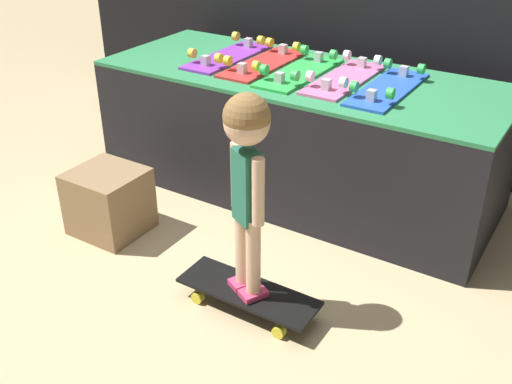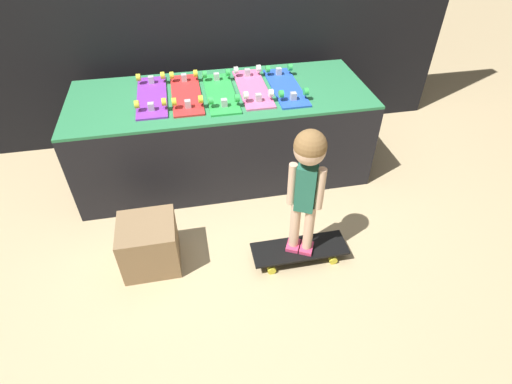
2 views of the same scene
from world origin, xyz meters
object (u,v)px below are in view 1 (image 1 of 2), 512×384
Objects in this scene: skateboard_green_on_rack at (300,71)px; skateboard_on_floor at (248,293)px; storage_box at (109,201)px; skateboard_red_on_rack at (264,62)px; skateboard_pink_on_rack at (345,77)px; skateboard_purple_on_rack at (228,55)px; child at (247,160)px; skateboard_blue_on_rack at (388,87)px.

skateboard_green_on_rack reaches higher than skateboard_on_floor.
skateboard_green_on_rack is at bearing 56.48° from storage_box.
skateboard_pink_on_rack is (0.48, -0.00, 0.00)m from skateboard_red_on_rack.
skateboard_red_on_rack is (0.24, -0.01, 0.00)m from skateboard_purple_on_rack.
skateboard_on_floor is (0.82, -1.07, -0.63)m from skateboard_purple_on_rack.
storage_box is at bearing 170.97° from skateboard_on_floor.
skateboard_red_on_rack is 1.11m from storage_box.
skateboard_pink_on_rack is 1.24m from skateboard_on_floor.
skateboard_red_on_rack is 1.00× the size of skateboard_green_on_rack.
storage_box is at bearing -132.17° from skateboard_pink_on_rack.
skateboard_pink_on_rack is 1.06m from child.
skateboard_green_on_rack is 0.48m from skateboard_blue_on_rack.
skateboard_pink_on_rack is 1.34m from storage_box.
skateboard_pink_on_rack and skateboard_blue_on_rack have the same top height.
child is at bearing -98.05° from skateboard_blue_on_rack.
child is at bearing -84.84° from skateboard_pink_on_rack.
skateboard_red_on_rack is 0.75× the size of child.
child reaches higher than storage_box.
storage_box is (-0.34, -0.92, -0.53)m from skateboard_red_on_rack.
skateboard_blue_on_rack is at bearing -2.29° from skateboard_red_on_rack.
skateboard_on_floor is at bearing -84.84° from skateboard_pink_on_rack.
storage_box is (-0.10, -0.93, -0.53)m from skateboard_purple_on_rack.
skateboard_blue_on_rack reaches higher than storage_box.
skateboard_blue_on_rack is at bearing 39.65° from storage_box.
storage_box is (-1.07, -0.89, -0.53)m from skateboard_blue_on_rack.
skateboard_red_on_rack is at bearing 177.71° from skateboard_blue_on_rack.
skateboard_blue_on_rack is at bearing -2.35° from skateboard_purple_on_rack.
skateboard_purple_on_rack reaches higher than skateboard_on_floor.
skateboard_red_on_rack is 1.21m from child.
skateboard_purple_on_rack reaches higher than storage_box.
skateboard_on_floor is 0.71× the size of child.
skateboard_green_on_rack is at bearing -7.31° from skateboard_red_on_rack.
skateboard_on_floor is at bearing -52.57° from skateboard_purple_on_rack.
skateboard_green_on_rack is 0.75× the size of child.
skateboard_blue_on_rack is 1.88× the size of storage_box.
skateboard_blue_on_rack is at bearing 0.24° from skateboard_green_on_rack.
child is at bearing 180.00° from skateboard_on_floor.
skateboard_purple_on_rack and skateboard_red_on_rack have the same top height.
child is (0.58, -1.06, -0.01)m from skateboard_red_on_rack.
skateboard_red_on_rack is 1.00× the size of skateboard_pink_on_rack.
skateboard_purple_on_rack is at bearing 127.43° from skateboard_on_floor.
skateboard_blue_on_rack is 1.49m from storage_box.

